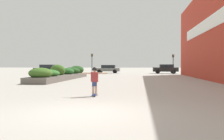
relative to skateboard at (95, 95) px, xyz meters
The scene contains 10 objects.
ground_plane 4.07m from the skateboard, 85.36° to the right, with size 300.00×300.00×0.00m, color #ADA89E.
building_wall_right 14.65m from the skateboard, 51.40° to the left, with size 0.67×35.04×9.32m.
planter_box 14.46m from the skateboard, 113.47° to the left, with size 2.09×13.87×1.51m.
skateboard is the anchor object (origin of this frame).
skateboarder 0.79m from the skateboard, ahead, with size 1.18×0.22×1.27m.
car_leftmost 33.63m from the skateboard, 78.81° to the left, with size 4.31×1.99×1.60m.
car_center_left 35.76m from the skateboard, 114.63° to the left, with size 4.39×1.87×1.57m.
car_center_right 34.77m from the skateboard, 96.43° to the left, with size 4.58×2.02×1.50m.
traffic_light_left 29.64m from the skateboard, 101.31° to the left, with size 0.28×0.30×3.34m.
traffic_light_right 29.75m from the skateboard, 75.81° to the left, with size 0.28×0.30×3.15m.
Camera 1 is at (1.78, -7.34, 1.43)m, focal length 40.00 mm.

